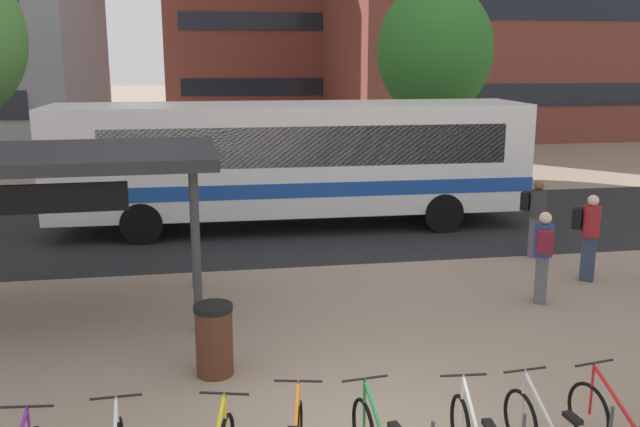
# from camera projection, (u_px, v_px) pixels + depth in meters

# --- Properties ---
(bus_lane_asphalt) EXTENTS (80.00, 7.20, 0.01)m
(bus_lane_asphalt) POSITION_uv_depth(u_px,v_px,m) (282.00, 227.00, 18.18)
(bus_lane_asphalt) COLOR #232326
(bus_lane_asphalt) RESTS_ON ground
(city_bus) EXTENTS (12.06, 2.75, 3.20)m
(city_bus) POSITION_uv_depth(u_px,v_px,m) (289.00, 159.00, 17.81)
(city_bus) COLOR white
(city_bus) RESTS_ON ground
(transit_shelter) EXTENTS (6.34, 3.25, 2.87)m
(transit_shelter) POSITION_uv_depth(u_px,v_px,m) (22.00, 163.00, 11.29)
(transit_shelter) COLOR #38383D
(transit_shelter) RESTS_ON ground
(commuter_black_pack_0) EXTENTS (0.60, 0.57, 1.74)m
(commuter_black_pack_0) POSITION_uv_depth(u_px,v_px,m) (535.00, 213.00, 15.26)
(commuter_black_pack_0) COLOR #565660
(commuter_black_pack_0) RESTS_ON ground
(commuter_black_pack_1) EXTENTS (0.60, 0.56, 1.74)m
(commuter_black_pack_1) POSITION_uv_depth(u_px,v_px,m) (589.00, 231.00, 13.64)
(commuter_black_pack_1) COLOR #2D3851
(commuter_black_pack_1) RESTS_ON ground
(commuter_maroon_pack_2) EXTENTS (0.49, 0.60, 1.69)m
(commuter_maroon_pack_2) POSITION_uv_depth(u_px,v_px,m) (543.00, 251.00, 12.38)
(commuter_maroon_pack_2) COLOR #565660
(commuter_maroon_pack_2) RESTS_ON ground
(trash_bin) EXTENTS (0.55, 0.55, 1.03)m
(trash_bin) POSITION_uv_depth(u_px,v_px,m) (214.00, 339.00, 9.67)
(trash_bin) COLOR #4C2819
(trash_bin) RESTS_ON ground
(street_tree_0) EXTENTS (4.20, 4.20, 6.98)m
(street_tree_0) POSITION_uv_depth(u_px,v_px,m) (435.00, 51.00, 25.15)
(street_tree_0) COLOR brown
(street_tree_0) RESTS_ON ground
(building_centre_block) EXTENTS (15.95, 11.67, 16.15)m
(building_centre_block) POSITION_uv_depth(u_px,v_px,m) (281.00, 2.00, 48.87)
(building_centre_block) COLOR brown
(building_centre_block) RESTS_ON ground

